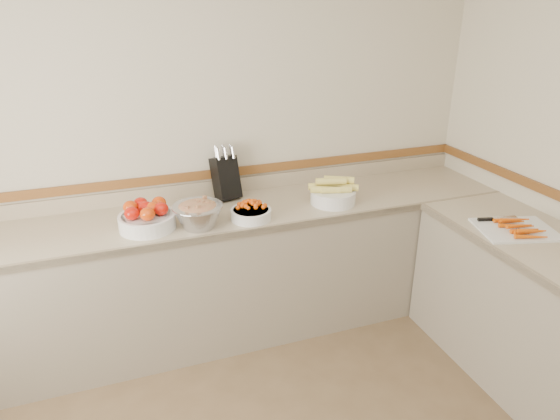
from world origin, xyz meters
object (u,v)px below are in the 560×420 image
object	(u,v)px
rhubarb_bowl	(198,214)
knife_block	(226,177)
corn_bowl	(333,193)
cutting_board	(517,228)
tomato_bowl	(147,217)
cherry_tomato_bowl	(251,212)

from	to	relation	value
rhubarb_bowl	knife_block	bearing A→B (deg)	56.25
corn_bowl	cutting_board	size ratio (longest dim) A/B	0.65
tomato_bowl	cherry_tomato_bowl	xyz separation A→B (m)	(0.61, -0.08, -0.03)
knife_block	rhubarb_bowl	xyz separation A→B (m)	(-0.27, -0.41, -0.06)
corn_bowl	cutting_board	xyz separation A→B (m)	(0.83, -0.76, -0.05)
cherry_tomato_bowl	rhubarb_bowl	size ratio (longest dim) A/B	0.84
knife_block	rhubarb_bowl	distance (m)	0.50
cherry_tomato_bowl	cutting_board	world-z (taller)	cherry_tomato_bowl
tomato_bowl	cherry_tomato_bowl	distance (m)	0.62
corn_bowl	tomato_bowl	bearing A→B (deg)	179.45
knife_block	tomato_bowl	xyz separation A→B (m)	(-0.56, -0.32, -0.08)
cherry_tomato_bowl	cutting_board	bearing A→B (deg)	-25.98
tomato_bowl	corn_bowl	size ratio (longest dim) A/B	1.02
cherry_tomato_bowl	cutting_board	xyz separation A→B (m)	(1.42, -0.69, -0.03)
tomato_bowl	rhubarb_bowl	world-z (taller)	rhubarb_bowl
corn_bowl	rhubarb_bowl	distance (m)	0.92
tomato_bowl	rhubarb_bowl	size ratio (longest dim) A/B	1.12
corn_bowl	cutting_board	bearing A→B (deg)	-42.48
rhubarb_bowl	cutting_board	bearing A→B (deg)	-21.41
tomato_bowl	corn_bowl	bearing A→B (deg)	-0.55
rhubarb_bowl	corn_bowl	bearing A→B (deg)	4.66
rhubarb_bowl	cutting_board	world-z (taller)	rhubarb_bowl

